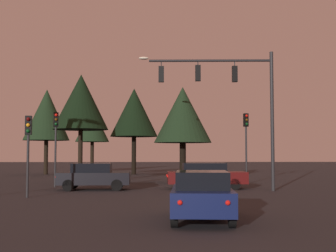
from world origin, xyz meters
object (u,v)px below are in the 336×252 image
(tree_behind_sign, at_px, (92,125))
(car_crossing_left, at_px, (206,175))
(traffic_signal_mast_arm, at_px, (230,91))
(car_crossing_right, at_px, (94,176))
(traffic_light_median, at_px, (28,139))
(car_nearside_lane, at_px, (202,195))
(traffic_light_corner_left, at_px, (56,134))
(traffic_light_corner_right, at_px, (246,134))
(tree_left_far, at_px, (47,115))
(tree_lot_edge, at_px, (134,113))
(tree_right_cluster, at_px, (183,115))
(tree_center_horizon, at_px, (81,102))

(tree_behind_sign, bearing_deg, car_crossing_left, -59.89)
(traffic_signal_mast_arm, bearing_deg, car_crossing_right, 173.17)
(traffic_light_median, xyz_separation_m, car_nearside_lane, (7.38, -7.66, -1.95))
(traffic_light_corner_left, xyz_separation_m, car_crossing_left, (9.16, -1.77, -2.47))
(traffic_signal_mast_arm, relative_size, traffic_light_median, 2.02)
(traffic_signal_mast_arm, height_order, tree_behind_sign, traffic_signal_mast_arm)
(traffic_light_corner_left, distance_m, car_crossing_right, 4.32)
(traffic_light_median, distance_m, tree_behind_sign, 19.88)
(traffic_light_corner_right, xyz_separation_m, traffic_light_median, (-12.25, -8.86, -0.63))
(traffic_light_median, distance_m, car_nearside_lane, 10.81)
(traffic_light_corner_right, relative_size, car_nearside_lane, 1.16)
(traffic_light_corner_right, bearing_deg, traffic_light_median, -144.13)
(tree_left_far, distance_m, tree_lot_edge, 8.77)
(traffic_light_corner_right, height_order, tree_lot_edge, tree_lot_edge)
(traffic_signal_mast_arm, height_order, traffic_light_corner_right, traffic_signal_mast_arm)
(car_crossing_right, height_order, tree_behind_sign, tree_behind_sign)
(traffic_light_corner_right, height_order, tree_right_cluster, tree_right_cluster)
(tree_center_horizon, bearing_deg, tree_right_cluster, 8.23)
(traffic_light_median, distance_m, tree_right_cluster, 13.70)
(tree_center_horizon, xyz_separation_m, tree_right_cluster, (7.15, 1.03, -0.79))
(traffic_signal_mast_arm, relative_size, car_crossing_right, 1.89)
(tree_behind_sign, bearing_deg, traffic_light_corner_right, -42.75)
(tree_center_horizon, xyz_separation_m, tree_lot_edge, (3.15, 13.86, 0.54))
(traffic_light_corner_left, relative_size, car_nearside_lane, 1.12)
(traffic_light_corner_left, bearing_deg, tree_behind_sign, 87.53)
(tree_left_far, bearing_deg, traffic_signal_mast_arm, -53.95)
(car_crossing_right, height_order, tree_lot_edge, tree_lot_edge)
(car_nearside_lane, height_order, tree_lot_edge, tree_lot_edge)
(traffic_signal_mast_arm, xyz_separation_m, tree_lot_edge, (-6.17, 20.22, 0.59))
(traffic_light_corner_right, xyz_separation_m, tree_center_horizon, (-11.33, 0.97, 2.25))
(tree_lot_edge, bearing_deg, tree_right_cluster, -72.68)
(car_crossing_left, xyz_separation_m, tree_left_far, (-13.72, 19.03, 5.14))
(car_crossing_left, height_order, tree_right_cluster, tree_right_cluster)
(traffic_light_median, distance_m, car_crossing_right, 5.45)
(traffic_light_corner_left, bearing_deg, tree_right_cluster, 26.77)
(traffic_signal_mast_arm, distance_m, tree_left_far, 25.37)
(car_nearside_lane, xyz_separation_m, car_crossing_right, (-4.83, 12.06, 0.00))
(car_crossing_left, distance_m, tree_center_horizon, 10.62)
(traffic_light_corner_right, height_order, car_crossing_right, traffic_light_corner_right)
(traffic_light_corner_left, height_order, tree_center_horizon, tree_center_horizon)
(car_nearside_lane, bearing_deg, tree_right_cluster, 87.84)
(tree_behind_sign, xyz_separation_m, tree_right_cluster, (7.64, -8.92, 0.21))
(car_nearside_lane, bearing_deg, tree_lot_edge, 96.01)
(car_crossing_right, bearing_deg, traffic_light_corner_right, 24.66)
(traffic_light_median, bearing_deg, car_crossing_left, 28.76)
(car_nearside_lane, distance_m, tree_behind_sign, 28.57)
(traffic_light_corner_left, height_order, car_crossing_right, traffic_light_corner_left)
(tree_center_horizon, bearing_deg, car_nearside_lane, -69.75)
(traffic_light_corner_left, relative_size, tree_center_horizon, 0.61)
(traffic_light_corner_right, distance_m, traffic_light_median, 15.13)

